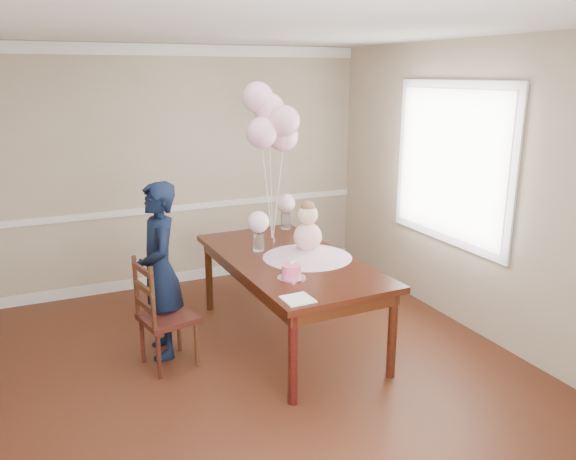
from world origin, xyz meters
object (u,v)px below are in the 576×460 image
(birthday_cake, at_px, (291,271))
(woman, at_px, (160,271))
(dining_chair_seat, at_px, (168,318))
(dining_table_top, at_px, (289,261))

(birthday_cake, bearing_deg, woman, 142.75)
(dining_chair_seat, bearing_deg, dining_table_top, -11.33)
(birthday_cake, bearing_deg, dining_table_top, 67.66)
(birthday_cake, bearing_deg, dining_chair_seat, 153.00)
(dining_table_top, bearing_deg, birthday_cake, -113.96)
(dining_chair_seat, height_order, woman, woman)
(dining_table_top, bearing_deg, dining_chair_seat, 179.10)
(dining_table_top, relative_size, woman, 1.38)
(dining_chair_seat, xyz_separation_m, woman, (0.00, 0.23, 0.34))
(dining_table_top, xyz_separation_m, woman, (-1.11, 0.21, -0.00))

